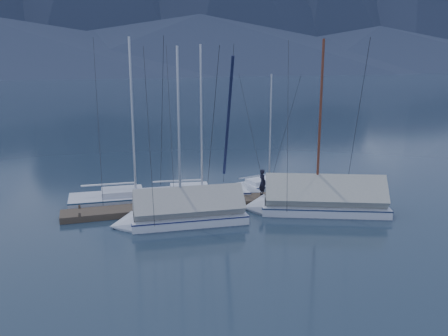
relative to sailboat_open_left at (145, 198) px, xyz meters
The scene contains 9 objects.
ground 5.91m from the sailboat_open_left, 44.13° to the right, with size 1000.00×1000.00×0.00m, color black.
dock 4.74m from the sailboat_open_left, 26.50° to the right, with size 18.00×1.50×0.54m.
mooring_posts 4.30m from the sailboat_open_left, 29.47° to the right, with size 15.12×1.52×0.35m.
sailboat_open_left is the anchor object (origin of this frame).
sailboat_open_mid 3.94m from the sailboat_open_left, ahead, with size 7.73×3.29×9.96m.
sailboat_open_right 8.65m from the sailboat_open_left, ahead, with size 6.33×3.22×8.05m.
sailboat_covered_near 9.81m from the sailboat_open_left, 28.34° to the right, with size 8.25×5.10×10.29m.
sailboat_covered_far 4.54m from the sailboat_open_left, 76.21° to the right, with size 7.06×2.96×9.75m.
person 7.01m from the sailboat_open_left, 16.84° to the right, with size 0.58×0.38×1.60m, color black.
Camera 1 is at (-7.63, -23.05, 8.32)m, focal length 38.00 mm.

